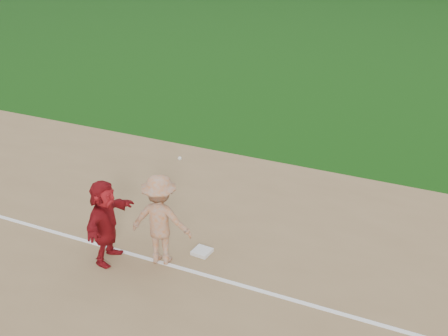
% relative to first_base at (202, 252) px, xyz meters
% --- Properties ---
extents(ground, '(160.00, 160.00, 0.00)m').
position_rel_first_base_xyz_m(ground, '(-0.24, 0.12, -0.06)').
color(ground, '#12410C').
rests_on(ground, ground).
extents(foul_line, '(60.00, 0.10, 0.01)m').
position_rel_first_base_xyz_m(foul_line, '(-0.24, -0.68, -0.04)').
color(foul_line, white).
rests_on(foul_line, infield_dirt).
extents(first_base, '(0.39, 0.39, 0.08)m').
position_rel_first_base_xyz_m(first_base, '(0.00, 0.00, 0.00)').
color(first_base, silver).
rests_on(first_base, infield_dirt).
extents(base_runner, '(0.74, 1.75, 1.83)m').
position_rel_first_base_xyz_m(base_runner, '(-1.67, -1.03, 0.87)').
color(base_runner, maroon).
rests_on(base_runner, infield_dirt).
extents(first_base_play, '(1.38, 0.96, 2.32)m').
position_rel_first_base_xyz_m(first_base_play, '(-0.62, -0.59, 0.94)').
color(first_base_play, '#979799').
rests_on(first_base_play, infield_dirt).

